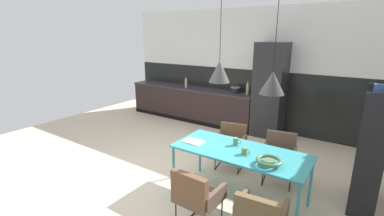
# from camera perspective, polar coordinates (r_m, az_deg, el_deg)

# --- Properties ---
(ground_plane) EXTENTS (8.93, 8.93, 0.00)m
(ground_plane) POSITION_cam_1_polar(r_m,az_deg,el_deg) (4.54, -4.73, -14.41)
(ground_plane) COLOR beige
(back_wall_splashback_dark) EXTENTS (6.87, 0.12, 1.43)m
(back_wall_splashback_dark) POSITION_cam_1_polar(r_m,az_deg,el_deg) (6.84, 11.79, 2.10)
(back_wall_splashback_dark) COLOR black
(back_wall_splashback_dark) RESTS_ON ground
(back_wall_panel_upper) EXTENTS (6.87, 0.12, 1.43)m
(back_wall_panel_upper) POSITION_cam_1_polar(r_m,az_deg,el_deg) (6.66, 12.48, 14.19)
(back_wall_panel_upper) COLOR white
(back_wall_panel_upper) RESTS_ON back_wall_splashback_dark
(kitchen_counter) EXTENTS (3.64, 0.63, 0.89)m
(kitchen_counter) POSITION_cam_1_polar(r_m,az_deg,el_deg) (7.28, -0.27, 1.00)
(kitchen_counter) COLOR #2E2221
(kitchen_counter) RESTS_ON ground
(refrigerator_column) EXTENTS (0.64, 0.60, 2.10)m
(refrigerator_column) POSITION_cam_1_polar(r_m,az_deg,el_deg) (6.22, 16.26, 3.64)
(refrigerator_column) COLOR #232326
(refrigerator_column) RESTS_ON ground
(dining_table) EXTENTS (1.81, 0.80, 0.74)m
(dining_table) POSITION_cam_1_polar(r_m,az_deg,el_deg) (3.73, 10.17, -9.51)
(dining_table) COLOR teal
(dining_table) RESTS_ON ground
(armchair_far_side) EXTENTS (0.56, 0.55, 0.78)m
(armchair_far_side) POSITION_cam_1_polar(r_m,az_deg,el_deg) (4.42, 18.23, -8.77)
(armchair_far_side) COLOR brown
(armchair_far_side) RESTS_ON ground
(armchair_facing_counter) EXTENTS (0.53, 0.51, 0.74)m
(armchair_facing_counter) POSITION_cam_1_polar(r_m,az_deg,el_deg) (3.01, 14.29, -21.07)
(armchair_facing_counter) COLOR brown
(armchair_facing_counter) RESTS_ON ground
(armchair_by_stool) EXTENTS (0.56, 0.55, 0.75)m
(armchair_by_stool) POSITION_cam_1_polar(r_m,az_deg,el_deg) (4.71, 8.39, -6.70)
(armchair_by_stool) COLOR brown
(armchair_by_stool) RESTS_ON ground
(armchair_head_of_table) EXTENTS (0.50, 0.48, 0.81)m
(armchair_head_of_table) POSITION_cam_1_polar(r_m,az_deg,el_deg) (3.17, 0.73, -17.73)
(armchair_head_of_table) COLOR brown
(armchair_head_of_table) RESTS_ON ground
(fruit_bowl) EXTENTS (0.31, 0.31, 0.08)m
(fruit_bowl) POSITION_cam_1_polar(r_m,az_deg,el_deg) (3.38, 16.10, -10.84)
(fruit_bowl) COLOR #4C704C
(fruit_bowl) RESTS_ON dining_table
(open_book) EXTENTS (0.30, 0.21, 0.02)m
(open_book) POSITION_cam_1_polar(r_m,az_deg,el_deg) (3.93, 0.32, -7.14)
(open_book) COLOR white
(open_book) RESTS_ON dining_table
(mug_glass_clear) EXTENTS (0.12, 0.07, 0.11)m
(mug_glass_clear) POSITION_cam_1_polar(r_m,az_deg,el_deg) (3.85, 9.35, -7.06)
(mug_glass_clear) COLOR #5B8456
(mug_glass_clear) RESTS_ON dining_table
(mug_short_terracotta) EXTENTS (0.12, 0.07, 0.09)m
(mug_short_terracotta) POSITION_cam_1_polar(r_m,az_deg,el_deg) (3.59, 11.14, -9.02)
(mug_short_terracotta) COLOR #5B8456
(mug_short_terracotta) RESTS_ON dining_table
(cooking_pot) EXTENTS (0.25, 0.25, 0.16)m
(cooking_pot) POSITION_cam_1_polar(r_m,az_deg,el_deg) (6.61, 9.25, 3.86)
(cooking_pot) COLOR black
(cooking_pot) RESTS_ON kitchen_counter
(bottle_spice_small) EXTENTS (0.08, 0.08, 0.31)m
(bottle_spice_small) POSITION_cam_1_polar(r_m,az_deg,el_deg) (6.45, 11.81, 4.00)
(bottle_spice_small) COLOR tan
(bottle_spice_small) RESTS_ON kitchen_counter
(bottle_vinegar_dark) EXTENTS (0.07, 0.07, 0.28)m
(bottle_vinegar_dark) POSITION_cam_1_polar(r_m,az_deg,el_deg) (7.13, -1.30, 5.31)
(bottle_vinegar_dark) COLOR tan
(bottle_vinegar_dark) RESTS_ON kitchen_counter
(open_shelf_unit) EXTENTS (0.30, 0.77, 1.69)m
(open_shelf_unit) POSITION_cam_1_polar(r_m,az_deg,el_deg) (4.18, 34.00, -6.24)
(open_shelf_unit) COLOR black
(open_shelf_unit) RESTS_ON ground
(pendant_lamp_over_table_near) EXTENTS (0.28, 0.28, 1.19)m
(pendant_lamp_over_table_near) POSITION_cam_1_polar(r_m,az_deg,el_deg) (3.61, 5.89, 7.80)
(pendant_lamp_over_table_near) COLOR black
(pendant_lamp_over_table_far) EXTENTS (0.30, 0.30, 1.26)m
(pendant_lamp_over_table_far) POSITION_cam_1_polar(r_m,az_deg,el_deg) (3.32, 16.78, 5.19)
(pendant_lamp_over_table_far) COLOR black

